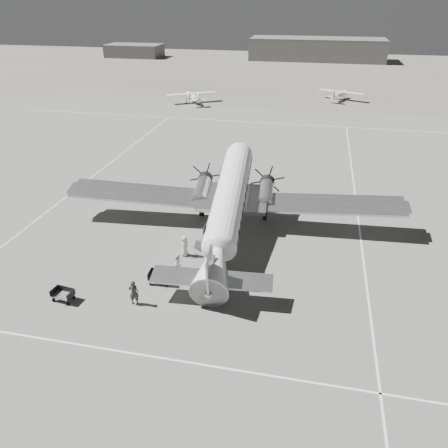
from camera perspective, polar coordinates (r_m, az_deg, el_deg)
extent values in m
plane|color=slate|center=(37.87, -0.55, -2.38)|extent=(260.00, 260.00, 0.00)
cube|color=silver|center=(27.15, -7.28, -17.10)|extent=(60.00, 0.15, 0.01)
cube|color=silver|center=(37.49, 17.71, -4.20)|extent=(0.15, 80.00, 0.01)
cube|color=silver|center=(52.48, -17.68, 5.22)|extent=(0.15, 60.00, 0.01)
cube|color=silver|center=(74.73, 6.31, 12.96)|extent=(90.00, 0.15, 0.01)
cube|color=#686657|center=(128.52, 9.24, 19.05)|extent=(260.00, 90.00, 0.01)
cube|color=#5C5C5C|center=(152.76, 12.02, 21.33)|extent=(42.00, 14.00, 6.00)
cube|color=#505050|center=(152.45, 12.15, 22.56)|extent=(42.00, 14.00, 0.60)
cube|color=#505050|center=(160.43, -11.61, 21.30)|extent=(18.00, 10.00, 4.00)
imported|color=#282828|center=(30.91, -11.70, -8.74)|extent=(0.77, 0.57, 1.91)
imported|color=beige|center=(33.76, -5.94, -5.14)|extent=(0.76, 0.88, 1.56)
imported|color=#AFAFAC|center=(35.71, -5.17, -2.86)|extent=(0.59, 0.89, 1.80)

